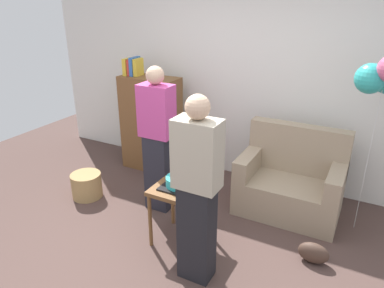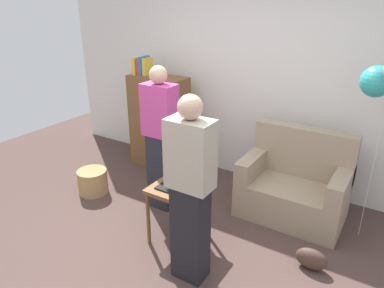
% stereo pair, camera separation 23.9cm
% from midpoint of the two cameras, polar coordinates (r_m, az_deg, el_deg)
% --- Properties ---
extents(ground_plane, '(8.00, 8.00, 0.00)m').
position_cam_midpoint_polar(ground_plane, '(3.50, -6.51, -18.17)').
color(ground_plane, '#4C3833').
extents(wall_back, '(6.00, 0.10, 2.70)m').
position_cam_midpoint_polar(wall_back, '(4.58, 7.46, 10.69)').
color(wall_back, silver).
rests_on(wall_back, ground_plane).
extents(couch, '(1.10, 0.70, 0.96)m').
position_cam_midpoint_polar(couch, '(4.13, 13.79, -6.09)').
color(couch, gray).
rests_on(couch, ground_plane).
extents(bookshelf, '(0.80, 0.36, 1.54)m').
position_cam_midpoint_polar(bookshelf, '(4.94, -7.95, 3.31)').
color(bookshelf, brown).
rests_on(bookshelf, ground_plane).
extents(side_table, '(0.48, 0.48, 0.60)m').
position_cam_midpoint_polar(side_table, '(3.46, -3.96, -8.19)').
color(side_table, brown).
rests_on(side_table, ground_plane).
extents(birthday_cake, '(0.32, 0.32, 0.17)m').
position_cam_midpoint_polar(birthday_cake, '(3.39, -4.02, -6.13)').
color(birthday_cake, black).
rests_on(birthday_cake, side_table).
extents(person_blowing_candles, '(0.36, 0.22, 1.63)m').
position_cam_midpoint_polar(person_blowing_candles, '(3.89, -7.25, 0.60)').
color(person_blowing_candles, '#23232D').
rests_on(person_blowing_candles, ground_plane).
extents(person_holding_cake, '(0.36, 0.22, 1.63)m').
position_cam_midpoint_polar(person_holding_cake, '(2.87, -1.55, -7.65)').
color(person_holding_cake, black).
rests_on(person_holding_cake, ground_plane).
extents(wicker_basket, '(0.36, 0.36, 0.30)m').
position_cam_midpoint_polar(wicker_basket, '(4.58, -17.87, -6.30)').
color(wicker_basket, '#A88451').
rests_on(wicker_basket, ground_plane).
extents(handbag, '(0.28, 0.14, 0.20)m').
position_cam_midpoint_polar(handbag, '(3.56, 16.88, -16.29)').
color(handbag, '#473328').
rests_on(handbag, ground_plane).
extents(balloon_bunch, '(0.41, 0.40, 1.81)m').
position_cam_midpoint_polar(balloon_bunch, '(3.63, 26.28, 9.60)').
color(balloon_bunch, silver).
rests_on(balloon_bunch, ground_plane).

